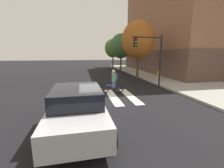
{
  "coord_description": "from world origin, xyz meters",
  "views": [
    {
      "loc": [
        -1.08,
        -9.36,
        2.76
      ],
      "look_at": [
        0.84,
        0.19,
        0.82
      ],
      "focal_mm": 24.4,
      "sensor_mm": 36.0,
      "label": 1
    }
  ],
  "objects": [
    {
      "name": "traffic_light_near",
      "position": [
        4.35,
        1.99,
        2.86
      ],
      "size": [
        2.47,
        0.28,
        4.2
      ],
      "color": "black",
      "rests_on": "ground"
    },
    {
      "name": "crosswalk_stripes",
      "position": [
        -0.29,
        0.0,
        0.01
      ],
      "size": [
        5.15,
        3.84,
        0.01
      ],
      "color": "silver",
      "rests_on": "ground"
    },
    {
      "name": "fire_hydrant",
      "position": [
        7.13,
        5.8,
        0.53
      ],
      "size": [
        0.33,
        0.22,
        0.78
      ],
      "color": "gold",
      "rests_on": "sidewalk"
    },
    {
      "name": "corner_building",
      "position": [
        16.93,
        12.25,
        7.31
      ],
      "size": [
        17.49,
        19.26,
        14.73
      ],
      "color": "brown",
      "rests_on": "ground"
    },
    {
      "name": "street_tree_far",
      "position": [
        5.25,
        21.15,
        3.87
      ],
      "size": [
        3.22,
        3.22,
        5.73
      ],
      "color": "#4C3823",
      "rests_on": "ground"
    },
    {
      "name": "street_tree_mid",
      "position": [
        4.99,
        13.86,
        3.9
      ],
      "size": [
        3.25,
        3.25,
        5.78
      ],
      "color": "#4C3823",
      "rests_on": "ground"
    },
    {
      "name": "cyclist",
      "position": [
        1.04,
        0.77,
        0.84
      ],
      "size": [
        1.71,
        0.38,
        1.69
      ],
      "color": "black",
      "rests_on": "ground"
    },
    {
      "name": "sidewalk",
      "position": [
        8.75,
        0.0,
        0.07
      ],
      "size": [
        6.5,
        50.0,
        0.15
      ],
      "primitive_type": "cube",
      "color": "#9E9B93",
      "rests_on": "ground"
    },
    {
      "name": "street_tree_near",
      "position": [
        4.98,
        6.55,
        4.21
      ],
      "size": [
        3.5,
        3.5,
        6.23
      ],
      "color": "#4C3823",
      "rests_on": "ground"
    },
    {
      "name": "sedan_near",
      "position": [
        -1.28,
        -3.93,
        0.82
      ],
      "size": [
        2.21,
        4.62,
        1.59
      ],
      "color": "#B7B7BC",
      "rests_on": "ground"
    },
    {
      "name": "manhole_cover",
      "position": [
        -0.54,
        -3.33,
        0.0
      ],
      "size": [
        0.64,
        0.64,
        0.01
      ],
      "primitive_type": "cylinder",
      "color": "#473D1E",
      "rests_on": "ground"
    },
    {
      "name": "ground_plane",
      "position": [
        0.0,
        0.0,
        0.0
      ],
      "size": [
        120.0,
        120.0,
        0.0
      ],
      "primitive_type": "plane",
      "color": "black"
    }
  ]
}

